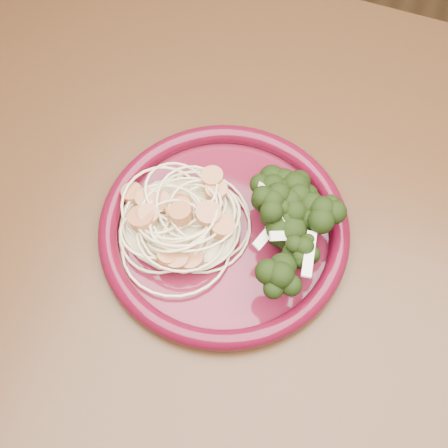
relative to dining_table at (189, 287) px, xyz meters
name	(u,v)px	position (x,y,z in m)	size (l,w,h in m)	color
dining_table	(189,287)	(0.00, 0.00, 0.00)	(1.20, 0.80, 0.75)	#472814
dinner_plate	(224,229)	(0.03, 0.03, 0.11)	(0.30, 0.30, 0.02)	#530E1E
spaghetti_pile	(180,220)	(-0.01, 0.02, 0.12)	(0.12, 0.11, 0.03)	beige
scallop_cluster	(177,202)	(-0.01, 0.02, 0.15)	(0.12, 0.12, 0.04)	#C87D4C
broccoli_pile	(280,224)	(0.08, 0.04, 0.13)	(0.09, 0.15, 0.05)	black
onion_garnish	(283,207)	(0.08, 0.04, 0.16)	(0.07, 0.10, 0.05)	#F4F0CD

